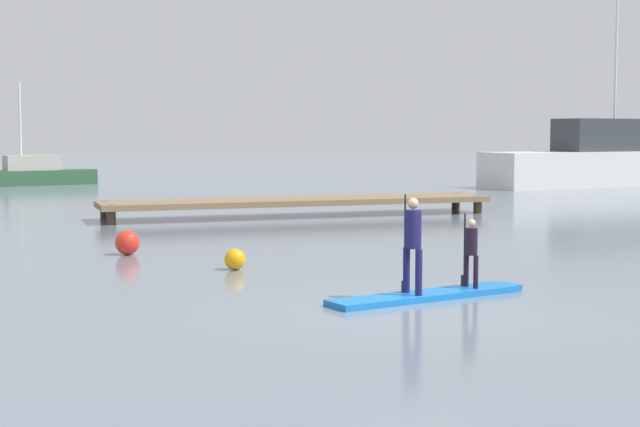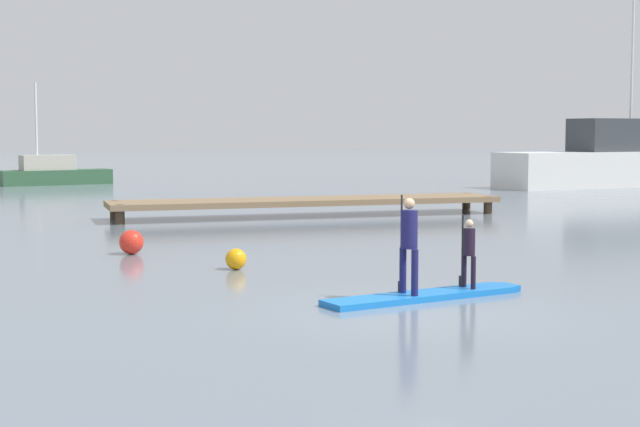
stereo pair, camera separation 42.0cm
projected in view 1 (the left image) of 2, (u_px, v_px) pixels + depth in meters
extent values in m
plane|color=slate|center=(415.00, 311.00, 14.61)|extent=(240.00, 240.00, 0.00)
cube|color=blue|center=(425.00, 296.00, 15.65)|extent=(3.57, 1.42, 0.10)
cube|color=blue|center=(508.00, 286.00, 16.60)|extent=(0.34, 0.49, 0.09)
cylinder|color=#19194C|center=(406.00, 270.00, 15.61)|extent=(0.11, 0.11, 0.74)
cylinder|color=#19194C|center=(419.00, 272.00, 15.34)|extent=(0.11, 0.11, 0.74)
cylinder|color=#19194C|center=(413.00, 229.00, 15.41)|extent=(0.33, 0.33, 0.61)
sphere|color=tan|center=(413.00, 203.00, 15.38)|extent=(0.18, 0.18, 0.18)
cylinder|color=black|center=(405.00, 244.00, 15.61)|extent=(0.03, 0.03, 1.59)
cube|color=black|center=(405.00, 287.00, 15.67)|extent=(0.06, 0.14, 0.18)
cylinder|color=black|center=(466.00, 270.00, 16.23)|extent=(0.08, 0.08, 0.55)
cylinder|color=black|center=(476.00, 272.00, 16.03)|extent=(0.08, 0.08, 0.55)
cylinder|color=black|center=(471.00, 242.00, 16.09)|extent=(0.24, 0.24, 0.45)
sphere|color=beige|center=(472.00, 223.00, 16.06)|extent=(0.13, 0.13, 0.13)
cylinder|color=black|center=(465.00, 250.00, 16.25)|extent=(0.03, 0.03, 1.23)
cube|color=black|center=(464.00, 281.00, 16.29)|extent=(0.06, 0.14, 0.18)
cube|color=silver|center=(587.00, 169.00, 47.32)|extent=(11.57, 4.48, 1.71)
cube|color=#33383D|center=(600.00, 135.00, 47.54)|extent=(4.81, 2.73, 1.60)
cylinder|color=silver|center=(616.00, 48.00, 47.59)|extent=(0.12, 0.12, 6.94)
cube|color=#2D5638|center=(40.00, 178.00, 48.37)|extent=(5.67, 2.57, 0.75)
cube|color=#B2AD9E|center=(32.00, 163.00, 48.09)|extent=(2.81, 1.68, 0.76)
cylinder|color=silver|center=(20.00, 119.00, 47.63)|extent=(0.12, 0.12, 3.62)
cube|color=#846B4C|center=(298.00, 201.00, 30.59)|extent=(12.51, 2.19, 0.18)
cylinder|color=#473828|center=(111.00, 215.00, 27.94)|extent=(0.28, 0.28, 0.58)
cylinder|color=#473828|center=(105.00, 211.00, 29.44)|extent=(0.28, 0.28, 0.58)
cylinder|color=#473828|center=(478.00, 205.00, 31.77)|extent=(0.28, 0.28, 0.58)
cylinder|color=#473828|center=(456.00, 201.00, 33.27)|extent=(0.28, 0.28, 0.58)
sphere|color=orange|center=(235.00, 259.00, 18.88)|extent=(0.42, 0.42, 0.42)
sphere|color=red|center=(127.00, 243.00, 21.16)|extent=(0.54, 0.54, 0.54)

